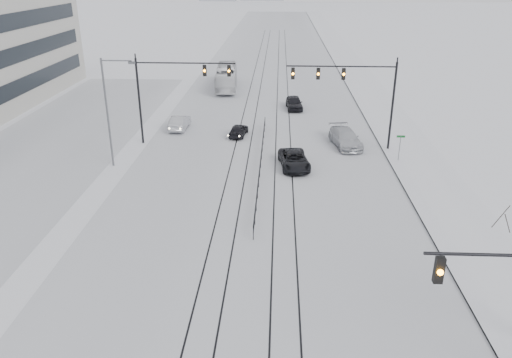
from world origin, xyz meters
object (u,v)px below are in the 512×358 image
Objects in this scene: sedan_sb_inner at (239,130)px; sedan_nb_right at (345,138)px; box_truck at (226,77)px; sedan_nb_far at (294,103)px; sedan_nb_front at (294,160)px; sedan_sb_outer at (180,123)px.

sedan_sb_inner is 10.53m from sedan_nb_right.
sedan_nb_far is at bearing 127.21° from box_truck.
box_truck reaches higher than sedan_nb_far.
sedan_nb_front is 7.53m from sedan_nb_right.
sedan_sb_outer is 0.98× the size of sedan_nb_far.
sedan_sb_outer is 19.22m from box_truck.
sedan_nb_far is 13.87m from box_truck.
sedan_nb_far is (0.45, 18.77, 0.08)m from sedan_nb_front.
sedan_sb_inner is 0.81× the size of sedan_nb_far.
sedan_sb_inner is 0.83× the size of sedan_sb_outer.
sedan_nb_far reaches higher than sedan_sb_inner.
sedan_sb_outer is 17.11m from sedan_nb_right.
sedan_nb_right is at bearing 41.66° from sedan_nb_front.
sedan_nb_far is (-4.47, 13.07, -0.03)m from sedan_nb_right.
box_truck is at bearing -72.39° from sedan_sb_inner.
sedan_sb_inner is at bearing 95.27° from box_truck.
sedan_nb_far is at bearing -110.03° from sedan_sb_inner.
sedan_nb_far is at bearing 98.75° from sedan_nb_right.
box_truck reaches higher than sedan_sb_outer.
sedan_nb_right is at bearing 116.20° from box_truck.
sedan_nb_right is 1.23× the size of sedan_nb_far.
box_truck is at bearing 98.90° from sedan_nb_front.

